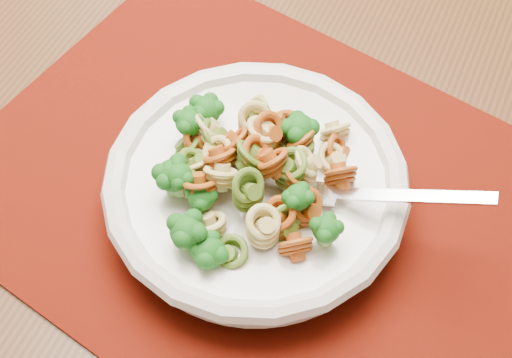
# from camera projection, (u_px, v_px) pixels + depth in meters

# --- Properties ---
(dining_table) EXTENTS (1.58, 1.20, 0.71)m
(dining_table) POSITION_uv_depth(u_px,v_px,m) (295.00, 117.00, 0.79)
(dining_table) COLOR #4F3016
(dining_table) RESTS_ON ground
(placemat) EXTENTS (0.61, 0.55, 0.00)m
(placemat) POSITION_uv_depth(u_px,v_px,m) (256.00, 189.00, 0.63)
(placemat) COLOR #571203
(placemat) RESTS_ON dining_table
(pasta_bowl) EXTENTS (0.26, 0.26, 0.05)m
(pasta_bowl) POSITION_uv_depth(u_px,v_px,m) (256.00, 186.00, 0.59)
(pasta_bowl) COLOR silver
(pasta_bowl) RESTS_ON placemat
(pasta_broccoli_heap) EXTENTS (0.22, 0.22, 0.06)m
(pasta_broccoli_heap) POSITION_uv_depth(u_px,v_px,m) (256.00, 175.00, 0.58)
(pasta_broccoli_heap) COLOR #CDBA65
(pasta_broccoli_heap) RESTS_ON pasta_bowl
(fork) EXTENTS (0.18, 0.04, 0.08)m
(fork) POSITION_uv_depth(u_px,v_px,m) (322.00, 193.00, 0.57)
(fork) COLOR silver
(fork) RESTS_ON pasta_bowl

